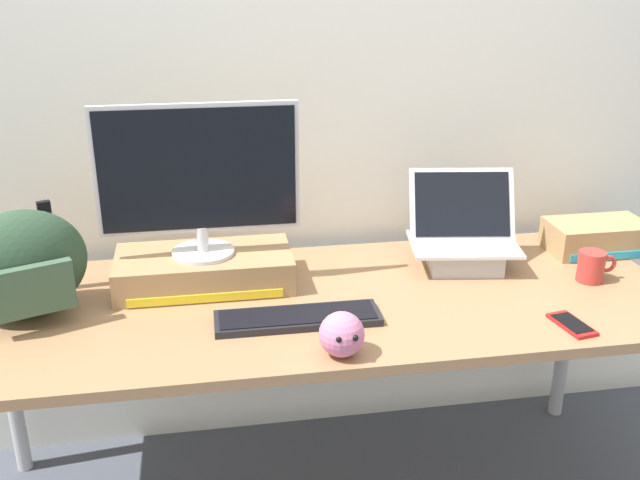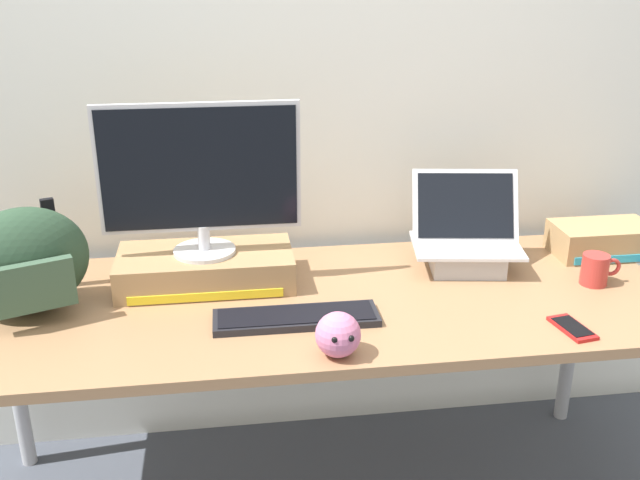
{
  "view_description": "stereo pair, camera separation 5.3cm",
  "coord_description": "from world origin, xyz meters",
  "px_view_note": "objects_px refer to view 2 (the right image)",
  "views": [
    {
      "loc": [
        -0.31,
        -1.85,
        1.66
      ],
      "look_at": [
        0.0,
        0.0,
        0.91
      ],
      "focal_mm": 40.7,
      "sensor_mm": 36.0,
      "label": 1
    },
    {
      "loc": [
        -0.26,
        -1.86,
        1.66
      ],
      "look_at": [
        0.0,
        0.0,
        0.91
      ],
      "focal_mm": 40.7,
      "sensor_mm": 36.0,
      "label": 2
    }
  ],
  "objects_px": {
    "toner_box_yellow": "(206,268)",
    "external_keyboard": "(296,318)",
    "desktop_monitor": "(200,176)",
    "messenger_backpack": "(25,261)",
    "cell_phone": "(572,328)",
    "open_laptop": "(466,248)",
    "plush_toy": "(340,335)",
    "coffee_mug": "(596,269)",
    "toner_box_cyan": "(602,239)"
  },
  "relations": [
    {
      "from": "toner_box_yellow",
      "to": "messenger_backpack",
      "type": "xyz_separation_m",
      "value": [
        -0.48,
        -0.11,
        0.1
      ]
    },
    {
      "from": "external_keyboard",
      "to": "plush_toy",
      "type": "bearing_deg",
      "value": -64.94
    },
    {
      "from": "open_laptop",
      "to": "plush_toy",
      "type": "bearing_deg",
      "value": -126.37
    },
    {
      "from": "toner_box_yellow",
      "to": "messenger_backpack",
      "type": "height_order",
      "value": "messenger_backpack"
    },
    {
      "from": "messenger_backpack",
      "to": "cell_phone",
      "type": "height_order",
      "value": "messenger_backpack"
    },
    {
      "from": "messenger_backpack",
      "to": "cell_phone",
      "type": "relative_size",
      "value": 2.66
    },
    {
      "from": "messenger_backpack",
      "to": "coffee_mug",
      "type": "distance_m",
      "value": 1.63
    },
    {
      "from": "external_keyboard",
      "to": "messenger_backpack",
      "type": "xyz_separation_m",
      "value": [
        -0.72,
        0.17,
        0.14
      ]
    },
    {
      "from": "desktop_monitor",
      "to": "plush_toy",
      "type": "relative_size",
      "value": 5.06
    },
    {
      "from": "desktop_monitor",
      "to": "cell_phone",
      "type": "distance_m",
      "value": 1.1
    },
    {
      "from": "cell_phone",
      "to": "toner_box_cyan",
      "type": "height_order",
      "value": "toner_box_cyan"
    },
    {
      "from": "external_keyboard",
      "to": "cell_phone",
      "type": "height_order",
      "value": "external_keyboard"
    },
    {
      "from": "desktop_monitor",
      "to": "toner_box_yellow",
      "type": "bearing_deg",
      "value": 89.9
    },
    {
      "from": "coffee_mug",
      "to": "toner_box_cyan",
      "type": "height_order",
      "value": "toner_box_cyan"
    },
    {
      "from": "open_laptop",
      "to": "external_keyboard",
      "type": "distance_m",
      "value": 0.64
    },
    {
      "from": "toner_box_yellow",
      "to": "desktop_monitor",
      "type": "height_order",
      "value": "desktop_monitor"
    },
    {
      "from": "messenger_backpack",
      "to": "toner_box_cyan",
      "type": "bearing_deg",
      "value": -16.32
    },
    {
      "from": "desktop_monitor",
      "to": "cell_phone",
      "type": "height_order",
      "value": "desktop_monitor"
    },
    {
      "from": "toner_box_cyan",
      "to": "open_laptop",
      "type": "bearing_deg",
      "value": -175.17
    },
    {
      "from": "toner_box_yellow",
      "to": "external_keyboard",
      "type": "relative_size",
      "value": 1.16
    },
    {
      "from": "open_laptop",
      "to": "external_keyboard",
      "type": "xyz_separation_m",
      "value": [
        -0.57,
        -0.29,
        -0.05
      ]
    },
    {
      "from": "toner_box_yellow",
      "to": "toner_box_cyan",
      "type": "distance_m",
      "value": 1.29
    },
    {
      "from": "desktop_monitor",
      "to": "open_laptop",
      "type": "height_order",
      "value": "desktop_monitor"
    },
    {
      "from": "desktop_monitor",
      "to": "open_laptop",
      "type": "xyz_separation_m",
      "value": [
        0.81,
        0.02,
        -0.27
      ]
    },
    {
      "from": "messenger_backpack",
      "to": "desktop_monitor",
      "type": "bearing_deg",
      "value": -9.0
    },
    {
      "from": "desktop_monitor",
      "to": "external_keyboard",
      "type": "distance_m",
      "value": 0.49
    },
    {
      "from": "external_keyboard",
      "to": "messenger_backpack",
      "type": "height_order",
      "value": "messenger_backpack"
    },
    {
      "from": "desktop_monitor",
      "to": "messenger_backpack",
      "type": "distance_m",
      "value": 0.52
    },
    {
      "from": "desktop_monitor",
      "to": "external_keyboard",
      "type": "xyz_separation_m",
      "value": [
        0.24,
        -0.28,
        -0.32
      ]
    },
    {
      "from": "toner_box_yellow",
      "to": "plush_toy",
      "type": "bearing_deg",
      "value": -54.96
    },
    {
      "from": "coffee_mug",
      "to": "plush_toy",
      "type": "height_order",
      "value": "plush_toy"
    },
    {
      "from": "desktop_monitor",
      "to": "coffee_mug",
      "type": "height_order",
      "value": "desktop_monitor"
    },
    {
      "from": "cell_phone",
      "to": "toner_box_yellow",
      "type": "bearing_deg",
      "value": 146.06
    },
    {
      "from": "toner_box_yellow",
      "to": "external_keyboard",
      "type": "xyz_separation_m",
      "value": [
        0.24,
        -0.28,
        -0.04
      ]
    },
    {
      "from": "toner_box_yellow",
      "to": "external_keyboard",
      "type": "height_order",
      "value": "toner_box_yellow"
    },
    {
      "from": "messenger_backpack",
      "to": "plush_toy",
      "type": "bearing_deg",
      "value": -45.62
    },
    {
      "from": "cell_phone",
      "to": "toner_box_cyan",
      "type": "distance_m",
      "value": 0.59
    },
    {
      "from": "plush_toy",
      "to": "toner_box_yellow",
      "type": "bearing_deg",
      "value": 125.04
    },
    {
      "from": "toner_box_yellow",
      "to": "cell_phone",
      "type": "distance_m",
      "value": 1.05
    },
    {
      "from": "external_keyboard",
      "to": "cell_phone",
      "type": "bearing_deg",
      "value": -11.3
    },
    {
      "from": "coffee_mug",
      "to": "toner_box_cyan",
      "type": "xyz_separation_m",
      "value": [
        0.14,
        0.22,
        0.0
      ]
    },
    {
      "from": "toner_box_yellow",
      "to": "coffee_mug",
      "type": "relative_size",
      "value": 4.25
    },
    {
      "from": "toner_box_yellow",
      "to": "open_laptop",
      "type": "xyz_separation_m",
      "value": [
        0.81,
        0.01,
        0.01
      ]
    },
    {
      "from": "toner_box_yellow",
      "to": "cell_phone",
      "type": "bearing_deg",
      "value": -23.99
    },
    {
      "from": "open_laptop",
      "to": "messenger_backpack",
      "type": "bearing_deg",
      "value": -166.02
    },
    {
      "from": "desktop_monitor",
      "to": "messenger_backpack",
      "type": "height_order",
      "value": "desktop_monitor"
    },
    {
      "from": "open_laptop",
      "to": "plush_toy",
      "type": "xyz_separation_m",
      "value": [
        -0.48,
        -0.48,
        -0.01
      ]
    },
    {
      "from": "external_keyboard",
      "to": "messenger_backpack",
      "type": "relative_size",
      "value": 1.13
    },
    {
      "from": "messenger_backpack",
      "to": "open_laptop",
      "type": "bearing_deg",
      "value": -16.15
    },
    {
      "from": "toner_box_yellow",
      "to": "messenger_backpack",
      "type": "relative_size",
      "value": 1.31
    }
  ]
}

